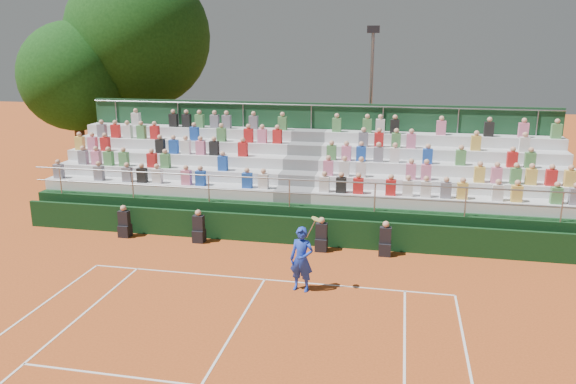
% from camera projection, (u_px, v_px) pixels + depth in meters
% --- Properties ---
extents(ground, '(90.00, 90.00, 0.00)m').
position_uv_depth(ground, '(265.00, 280.00, 16.75)').
color(ground, '#B8501E').
rests_on(ground, ground).
extents(courtside_wall, '(20.00, 0.15, 1.00)m').
position_uv_depth(courtside_wall, '(286.00, 230.00, 19.65)').
color(courtside_wall, black).
rests_on(courtside_wall, ground).
extents(line_officials, '(9.75, 0.40, 1.19)m').
position_uv_depth(line_officials, '(254.00, 233.00, 19.43)').
color(line_officials, black).
rests_on(line_officials, ground).
extents(grandstand, '(20.00, 5.20, 4.40)m').
position_uv_depth(grandstand, '(303.00, 191.00, 22.56)').
color(grandstand, black).
rests_on(grandstand, ground).
extents(tennis_player, '(0.91, 0.56, 2.22)m').
position_uv_depth(tennis_player, '(302.00, 259.00, 15.81)').
color(tennis_player, blue).
rests_on(tennis_player, ground).
extents(tree_west, '(5.49, 5.49, 7.95)m').
position_uv_depth(tree_west, '(74.00, 77.00, 28.44)').
color(tree_west, '#362313').
rests_on(tree_west, ground).
extents(tree_east, '(7.51, 7.51, 10.93)m').
position_uv_depth(tree_east, '(139.00, 37.00, 29.56)').
color(tree_east, '#362313').
rests_on(tree_east, ground).
extents(floodlight_mast, '(0.60, 0.25, 7.66)m').
position_uv_depth(floodlight_mast, '(371.00, 91.00, 28.06)').
color(floodlight_mast, gray).
rests_on(floodlight_mast, ground).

